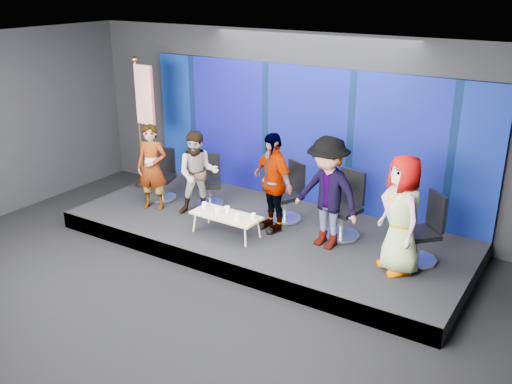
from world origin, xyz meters
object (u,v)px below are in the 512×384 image
panelist_c (272,182)px  mug_c (227,209)px  mug_d (237,217)px  panelist_d (327,193)px  panelist_a (152,167)px  chair_a (163,183)px  chair_b (210,188)px  panelist_b (198,173)px  mug_a (204,205)px  chair_e (422,240)px  panelist_e (402,215)px  coffee_table (226,216)px  mug_b (218,211)px  chair_d (344,216)px  flag_stand (143,121)px  chair_c (288,201)px  mug_e (253,216)px

panelist_c → mug_c: size_ratio=16.06×
mug_d → mug_c: bearing=151.5°
panelist_d → panelist_a: bearing=-164.0°
chair_a → chair_b: size_ratio=1.03×
chair_a → panelist_d: size_ratio=0.54×
panelist_b → mug_a: (0.48, -0.45, -0.36)m
chair_e → panelist_e: (-0.21, -0.46, 0.53)m
panelist_a → chair_e: 4.97m
chair_b → panelist_b: (0.11, -0.48, 0.46)m
coffee_table → mug_b: 0.17m
chair_d → mug_d: size_ratio=11.22×
panelist_c → panelist_b: bearing=-150.9°
chair_a → coffee_table: chair_a is taller
chair_d → flag_stand: flag_stand is taller
mug_a → flag_stand: bearing=156.0°
chair_a → chair_d: 3.74m
panelist_b → mug_d: bearing=-59.2°
chair_d → flag_stand: size_ratio=0.43×
coffee_table → mug_d: bearing=-17.6°
panelist_a → mug_d: bearing=-26.8°
coffee_table → flag_stand: bearing=159.1°
panelist_c → chair_e: panelist_c is taller
chair_a → mug_b: 2.06m
mug_a → panelist_b: bearing=136.4°
chair_c → chair_d: 1.14m
chair_c → chair_d: size_ratio=0.94×
panelist_e → mug_e: (-2.38, -0.26, -0.48)m
panelist_c → coffee_table: panelist_c is taller
chair_a → mug_e: chair_a is taller
panelist_b → chair_d: bearing=-23.0°
mug_a → chair_a: bearing=156.3°
chair_d → mug_d: chair_d is taller
chair_a → chair_d: bearing=-13.1°
chair_b → mug_e: 1.81m
mug_b → mug_e: size_ratio=1.10×
chair_a → chair_e: size_ratio=0.89×
panelist_e → flag_stand: bearing=-143.7°
chair_d → mug_c: 1.96m
chair_b → mug_b: chair_b is taller
panelist_b → chair_e: (4.04, 0.30, -0.41)m
chair_c → chair_a: bearing=-146.7°
chair_a → panelist_a: size_ratio=0.62×
chair_a → flag_stand: size_ratio=0.37×
mug_e → panelist_a: bearing=175.8°
mug_e → chair_b: bearing=150.2°
chair_e → mug_c: bearing=-123.6°
panelist_b → mug_e: size_ratio=16.06×
mug_d → mug_e: 0.27m
panelist_b → chair_c: (1.52, 0.62, -0.43)m
chair_e → mug_e: 2.68m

